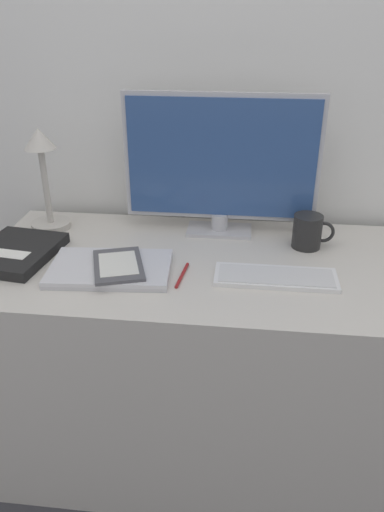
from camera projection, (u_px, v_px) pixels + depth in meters
ground_plane at (214, 488)px, 1.59m from camera, size 10.00×10.00×0.00m
wall_back at (235, 68)px, 1.55m from camera, size 3.60×0.05×2.40m
desk at (221, 361)px, 1.60m from camera, size 1.43×0.64×0.72m
monitor at (221, 164)px, 1.52m from camera, size 0.60×0.11×0.44m
keyboard at (276, 277)px, 1.35m from camera, size 0.33×0.12×0.01m
laptop at (110, 268)px, 1.38m from camera, size 0.35×0.24×0.02m
ereader at (118, 265)px, 1.37m from camera, size 0.18×0.22×0.01m
desk_lamp at (44, 171)px, 1.57m from camera, size 0.13×0.13×0.33m
notebook at (15, 252)px, 1.46m from camera, size 0.25×0.29×0.03m
coffee_mug at (308, 231)px, 1.50m from camera, size 0.13×0.09×0.10m
pen at (182, 275)px, 1.36m from camera, size 0.02×0.13×0.01m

